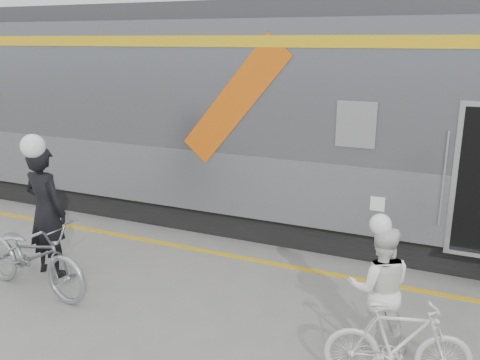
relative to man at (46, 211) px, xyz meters
The scene contains 9 objects.
ground 2.47m from the man, 11.65° to the right, with size 90.00×90.00×0.00m, color slate.
train 5.50m from the man, 43.82° to the left, with size 24.00×3.17×4.10m.
safety_strip 2.96m from the man, 37.50° to the left, with size 24.00×0.12×0.01m, color gold.
man is the anchor object (origin of this frame).
bicycle_left 0.74m from the man, 70.02° to the right, with size 0.73×2.10×1.10m, color #96989D.
woman 4.90m from the man, ahead, with size 0.73×0.57×1.50m, color white.
bicycle_right 5.24m from the man, ahead, with size 0.43×1.52×0.91m, color silver.
helmet_man 1.18m from the man, ahead, with size 0.35×0.35×0.35m, color white.
helmet_woman 4.93m from the man, ahead, with size 0.24×0.24×0.24m, color white.
Camera 1 is at (3.36, -4.92, 3.49)m, focal length 38.00 mm.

